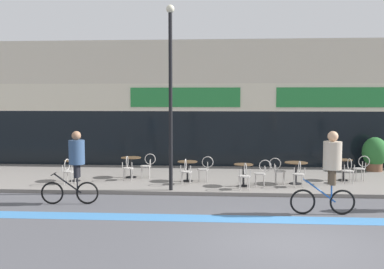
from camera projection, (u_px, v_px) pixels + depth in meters
name	position (u px, v px, depth m)	size (l,w,h in m)	color
ground_plane	(292.00, 243.00, 9.55)	(120.00, 120.00, 0.00)	#4C4C51
sidewalk_slab	(263.00, 179.00, 16.75)	(40.00, 5.50, 0.12)	slate
storefront_facade	(255.00, 104.00, 21.22)	(40.00, 4.06, 5.60)	beige
bike_lane_stripe	(281.00, 220.00, 11.38)	(36.00, 0.70, 0.01)	#3D7AB7
bistro_table_0	(75.00, 166.00, 16.02)	(0.71, 0.71, 0.75)	black
bistro_table_1	(131.00, 163.00, 16.76)	(0.74, 0.74, 0.76)	black
bistro_table_2	(187.00, 167.00, 16.00)	(0.71, 0.71, 0.72)	black
bistro_table_3	(243.00, 171.00, 15.10)	(0.65, 0.65, 0.75)	black
bistro_table_4	(296.00, 168.00, 15.49)	(0.79, 0.79, 0.75)	black
bistro_table_5	(343.00, 166.00, 16.16)	(0.62, 0.62, 0.76)	black
cafe_chair_0_near	(68.00, 170.00, 15.40)	(0.43, 0.59, 0.90)	#B7B2AD
cafe_chair_1_near	(128.00, 166.00, 16.14)	(0.42, 0.58, 0.90)	#B7B2AD
cafe_chair_1_side	(148.00, 164.00, 16.72)	(0.59, 0.44, 0.90)	#B7B2AD
cafe_chair_2_near	(186.00, 170.00, 15.37)	(0.42, 0.58, 0.90)	#B7B2AD
cafe_chair_2_side	(205.00, 167.00, 15.95)	(0.58, 0.42, 0.90)	#B7B2AD
cafe_chair_3_near	(245.00, 174.00, 14.48)	(0.45, 0.60, 0.90)	#B7B2AD
cafe_chair_3_side	(262.00, 171.00, 15.06)	(0.58, 0.41, 0.90)	#B7B2AD
cafe_chair_4_near	(299.00, 172.00, 14.87)	(0.41, 0.58, 0.90)	#B7B2AD
cafe_chair_4_side	(278.00, 169.00, 15.54)	(0.58, 0.40, 0.90)	#B7B2AD
cafe_chair_5_near	(348.00, 169.00, 15.54)	(0.43, 0.59, 0.90)	#B7B2AD
cafe_chair_5_side	(361.00, 166.00, 16.12)	(0.58, 0.40, 0.90)	#B7B2AD
planter_pot	(375.00, 153.00, 18.25)	(1.00, 1.00, 1.38)	brown
lamp_post	(171.00, 86.00, 14.22)	(0.26, 0.26, 5.88)	black
cyclist_0	(75.00, 161.00, 12.98)	(1.67, 0.55, 2.14)	black
cyclist_1	(330.00, 165.00, 11.80)	(1.72, 0.51, 2.22)	black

